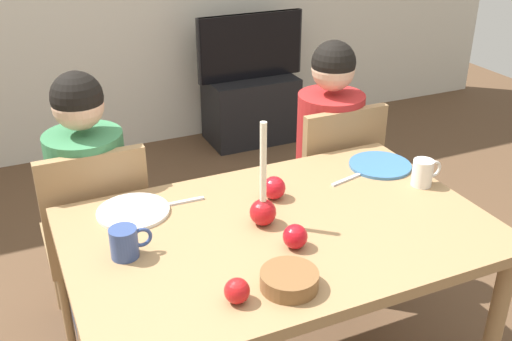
{
  "coord_description": "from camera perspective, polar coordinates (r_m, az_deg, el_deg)",
  "views": [
    {
      "loc": [
        -0.77,
        -1.52,
        1.81
      ],
      "look_at": [
        0.0,
        0.2,
        0.87
      ],
      "focal_mm": 42.0,
      "sensor_mm": 36.0,
      "label": 1
    }
  ],
  "objects": [
    {
      "name": "tv_stand",
      "position": [
        4.45,
        -0.49,
        5.88
      ],
      "size": [
        0.64,
        0.4,
        0.48
      ],
      "primitive_type": "cube",
      "color": "black",
      "rests_on": "ground"
    },
    {
      "name": "chair_left",
      "position": [
        2.5,
        -14.92,
        -5.73
      ],
      "size": [
        0.4,
        0.4,
        0.9
      ],
      "color": "#99754C",
      "rests_on": "ground"
    },
    {
      "name": "candle_centerpiece",
      "position": [
        1.98,
        0.67,
        -3.29
      ],
      "size": [
        0.09,
        0.09,
        0.37
      ],
      "color": "red",
      "rests_on": "dining_table"
    },
    {
      "name": "person_right_child",
      "position": [
        2.82,
        6.82,
        0.28
      ],
      "size": [
        0.3,
        0.3,
        1.17
      ],
      "color": "#33384C",
      "rests_on": "ground"
    },
    {
      "name": "apple_near_candle",
      "position": [
        2.16,
        1.73,
        -1.66
      ],
      "size": [
        0.08,
        0.08,
        0.08
      ],
      "primitive_type": "sphere",
      "color": "red",
      "rests_on": "dining_table"
    },
    {
      "name": "chair_right",
      "position": [
        2.83,
        7.09,
        -1.04
      ],
      "size": [
        0.4,
        0.4,
        0.9
      ],
      "color": "#99754C",
      "rests_on": "ground"
    },
    {
      "name": "person_left_child",
      "position": [
        2.5,
        -15.21,
        -4.24
      ],
      "size": [
        0.3,
        0.3,
        1.17
      ],
      "color": "#33384C",
      "rests_on": "ground"
    },
    {
      "name": "apple_by_right_mug",
      "position": [
        1.67,
        -1.82,
        -11.38
      ],
      "size": [
        0.07,
        0.07,
        0.07
      ],
      "primitive_type": "sphere",
      "color": "red",
      "rests_on": "dining_table"
    },
    {
      "name": "plate_right",
      "position": [
        2.45,
        11.73,
        0.51
      ],
      "size": [
        0.25,
        0.25,
        0.01
      ],
      "primitive_type": "cylinder",
      "color": "teal",
      "rests_on": "dining_table"
    },
    {
      "name": "tv",
      "position": [
        4.31,
        -0.52,
        11.74
      ],
      "size": [
        0.79,
        0.05,
        0.46
      ],
      "color": "black",
      "rests_on": "tv_stand"
    },
    {
      "name": "apple_by_left_plate",
      "position": [
        1.89,
        3.75,
        -6.29
      ],
      "size": [
        0.08,
        0.08,
        0.08
      ],
      "primitive_type": "sphere",
      "color": "red",
      "rests_on": "dining_table"
    },
    {
      "name": "bowl_walnuts",
      "position": [
        1.72,
        3.19,
        -10.36
      ],
      "size": [
        0.17,
        0.17,
        0.05
      ],
      "primitive_type": "cylinder",
      "color": "brown",
      "rests_on": "dining_table"
    },
    {
      "name": "fork_left",
      "position": [
        2.16,
        -7.28,
        -3.03
      ],
      "size": [
        0.18,
        0.02,
        0.01
      ],
      "primitive_type": "cube",
      "rotation": [
        0.0,
        0.0,
        -0.03
      ],
      "color": "silver",
      "rests_on": "dining_table"
    },
    {
      "name": "fork_right",
      "position": [
        2.33,
        8.85,
        -0.76
      ],
      "size": [
        0.18,
        0.06,
        0.01
      ],
      "primitive_type": "cube",
      "rotation": [
        0.0,
        0.0,
        0.25
      ],
      "color": "silver",
      "rests_on": "dining_table"
    },
    {
      "name": "mug_right",
      "position": [
        2.33,
        15.65,
        -0.18
      ],
      "size": [
        0.12,
        0.08,
        0.1
      ],
      "color": "silver",
      "rests_on": "dining_table"
    },
    {
      "name": "plate_left",
      "position": [
        2.12,
        -11.62,
        -3.84
      ],
      "size": [
        0.25,
        0.25,
        0.01
      ],
      "primitive_type": "cylinder",
      "color": "white",
      "rests_on": "dining_table"
    },
    {
      "name": "mug_left",
      "position": [
        1.88,
        -12.35,
        -6.71
      ],
      "size": [
        0.13,
        0.09,
        0.1
      ],
      "color": "#33477F",
      "rests_on": "dining_table"
    },
    {
      "name": "dining_table",
      "position": [
        2.05,
        2.31,
        -7.38
      ],
      "size": [
        1.4,
        0.9,
        0.75
      ],
      "color": "#99754C",
      "rests_on": "ground"
    }
  ]
}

